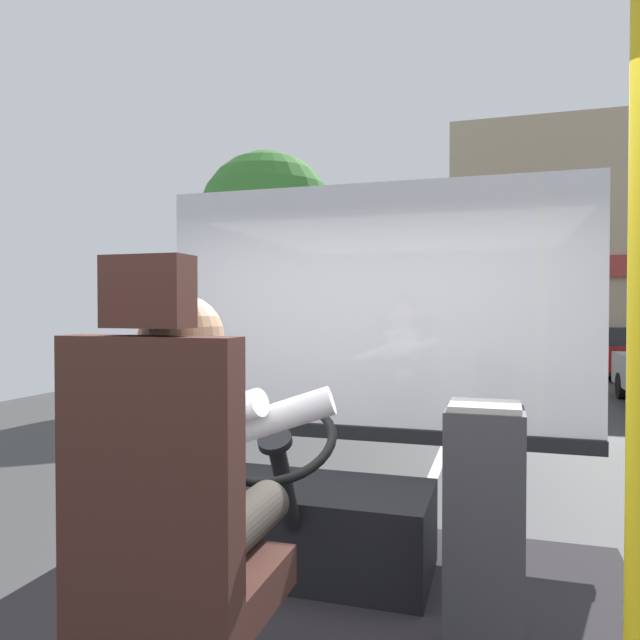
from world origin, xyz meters
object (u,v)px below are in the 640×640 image
at_px(steering_console, 311,525).
at_px(fare_box, 484,532).
at_px(bus_driver, 193,463).
at_px(handrail_pole, 636,364).
at_px(parked_car_blue, 602,342).
at_px(driver_seat, 172,547).
at_px(parked_car_red, 620,350).

relative_size(steering_console, fare_box, 1.22).
bearing_deg(fare_box, steering_console, 148.41).
bearing_deg(bus_driver, handrail_pole, 3.16).
distance_m(fare_box, parked_car_blue, 21.29).
distance_m(bus_driver, parked_car_blue, 22.06).
relative_size(driver_seat, parked_car_red, 0.31).
xyz_separation_m(driver_seat, steering_console, (0.00, 1.23, -0.37)).
bearing_deg(driver_seat, parked_car_blue, 78.80).
distance_m(bus_driver, steering_console, 1.25).
xyz_separation_m(bus_driver, steering_console, (0.00, 1.11, -0.57)).
height_order(bus_driver, fare_box, bus_driver).
bearing_deg(parked_car_red, steering_console, -104.41).
bearing_deg(parked_car_red, parked_car_blue, 87.39).
bearing_deg(handrail_pole, driver_seat, -171.09).
relative_size(bus_driver, steering_console, 0.70).
xyz_separation_m(steering_console, handrail_pole, (1.15, -1.05, 0.88)).
relative_size(steering_console, parked_car_blue, 0.27).
bearing_deg(bus_driver, driver_seat, -90.00).
xyz_separation_m(handrail_pole, parked_car_red, (2.95, 16.99, -1.07)).
relative_size(bus_driver, fare_box, 0.85).
height_order(driver_seat, parked_car_blue, driver_seat).
relative_size(driver_seat, steering_console, 1.24).
bearing_deg(parked_car_blue, steering_console, -101.85).
height_order(bus_driver, parked_car_red, bus_driver).
bearing_deg(parked_car_red, bus_driver, -103.51).
relative_size(driver_seat, parked_car_blue, 0.34).
bearing_deg(driver_seat, steering_console, 90.00).
height_order(handrail_pole, parked_car_blue, handrail_pole).
bearing_deg(parked_car_red, driver_seat, -103.42).
distance_m(driver_seat, bus_driver, 0.23).
bearing_deg(bus_driver, parked_car_blue, 78.74).
bearing_deg(bus_driver, steering_console, 90.00).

